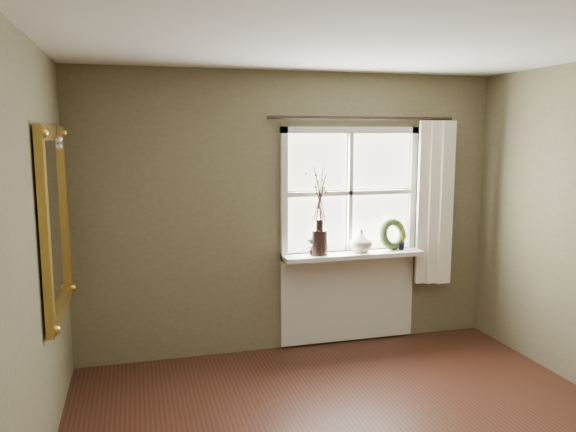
% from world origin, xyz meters
% --- Properties ---
extents(ceiling, '(4.50, 4.50, 0.00)m').
position_xyz_m(ceiling, '(0.00, 0.00, 2.60)').
color(ceiling, silver).
rests_on(ceiling, ground).
extents(wall_back, '(4.00, 0.10, 2.60)m').
position_xyz_m(wall_back, '(0.00, 2.30, 1.30)').
color(wall_back, brown).
rests_on(wall_back, ground).
extents(window_frame, '(1.36, 0.06, 1.24)m').
position_xyz_m(window_frame, '(0.55, 2.23, 1.48)').
color(window_frame, silver).
rests_on(window_frame, wall_back).
extents(window_sill, '(1.36, 0.26, 0.04)m').
position_xyz_m(window_sill, '(0.55, 2.12, 0.90)').
color(window_sill, silver).
rests_on(window_sill, wall_back).
extents(window_apron, '(1.36, 0.04, 0.88)m').
position_xyz_m(window_apron, '(0.55, 2.23, 0.46)').
color(window_apron, silver).
rests_on(window_apron, ground).
extents(dark_jug, '(0.20, 0.20, 0.23)m').
position_xyz_m(dark_jug, '(0.21, 2.12, 1.04)').
color(dark_jug, black).
rests_on(dark_jug, window_sill).
extents(cream_vase, '(0.27, 0.27, 0.22)m').
position_xyz_m(cream_vase, '(0.63, 2.12, 1.03)').
color(cream_vase, beige).
rests_on(cream_vase, window_sill).
extents(wreath, '(0.34, 0.22, 0.32)m').
position_xyz_m(wreath, '(0.97, 2.16, 1.04)').
color(wreath, '#2E3F1C').
rests_on(wreath, window_sill).
extents(potted_plant_left, '(0.09, 0.06, 0.16)m').
position_xyz_m(potted_plant_left, '(0.14, 2.12, 1.00)').
color(potted_plant_left, '#2E3F1C').
rests_on(potted_plant_left, window_sill).
extents(potted_plant_right, '(0.09, 0.08, 0.16)m').
position_xyz_m(potted_plant_right, '(1.06, 2.12, 1.00)').
color(potted_plant_right, '#2E3F1C').
rests_on(potted_plant_right, window_sill).
extents(curtain, '(0.36, 0.12, 1.59)m').
position_xyz_m(curtain, '(1.39, 2.13, 1.37)').
color(curtain, silver).
rests_on(curtain, wall_back).
extents(curtain_rod, '(1.84, 0.03, 0.03)m').
position_xyz_m(curtain_rod, '(0.65, 2.17, 2.18)').
color(curtain_rod, black).
rests_on(curtain_rod, wall_back).
extents(gilt_mirror, '(0.10, 1.10, 1.32)m').
position_xyz_m(gilt_mirror, '(-1.96, 1.39, 1.43)').
color(gilt_mirror, white).
rests_on(gilt_mirror, wall_left).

